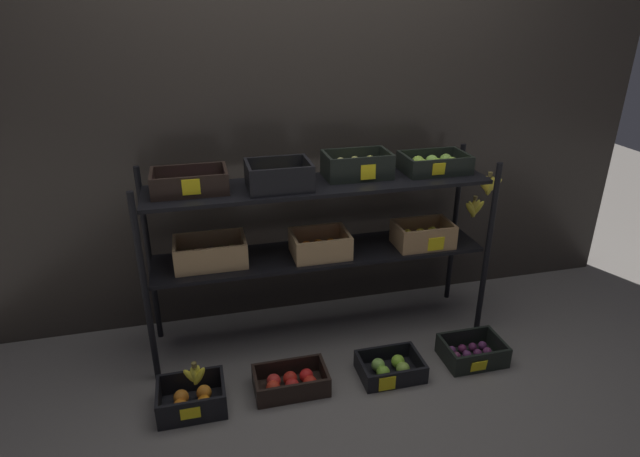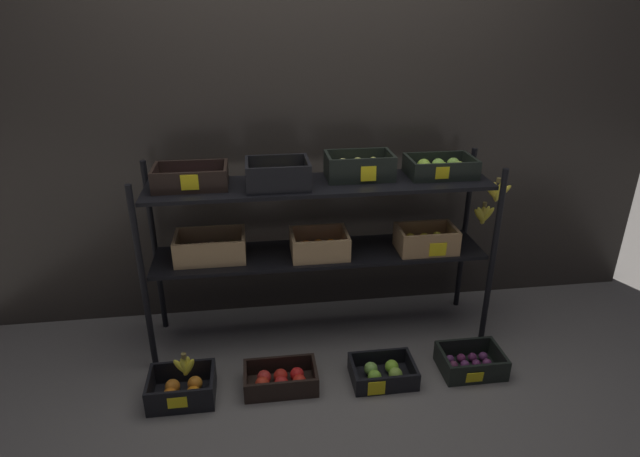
% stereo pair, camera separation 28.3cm
% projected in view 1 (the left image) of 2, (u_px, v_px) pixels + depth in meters
% --- Properties ---
extents(ground_plane, '(10.00, 10.00, 0.00)m').
position_uv_depth(ground_plane, '(320.00, 333.00, 3.11)').
color(ground_plane, '#605B56').
extents(storefront_wall, '(4.24, 0.12, 2.12)m').
position_uv_depth(storefront_wall, '(304.00, 141.00, 3.03)').
color(storefront_wall, '#2D2823').
rests_on(storefront_wall, ground_plane).
extents(display_rack, '(1.98, 0.42, 1.07)m').
position_uv_depth(display_rack, '(323.00, 213.00, 2.81)').
color(display_rack, black).
rests_on(display_rack, ground_plane).
extents(crate_ground_orange, '(0.32, 0.25, 0.13)m').
position_uv_depth(crate_ground_orange, '(192.00, 399.00, 2.52)').
color(crate_ground_orange, black).
rests_on(crate_ground_orange, ground_plane).
extents(crate_ground_apple_red, '(0.37, 0.22, 0.11)m').
position_uv_depth(crate_ground_apple_red, '(291.00, 382.00, 2.64)').
color(crate_ground_apple_red, black).
rests_on(crate_ground_apple_red, ground_plane).
extents(crate_ground_apple_green, '(0.33, 0.24, 0.10)m').
position_uv_depth(crate_ground_apple_green, '(390.00, 368.00, 2.75)').
color(crate_ground_apple_green, black).
rests_on(crate_ground_apple_green, ground_plane).
extents(crate_ground_plum, '(0.33, 0.25, 0.12)m').
position_uv_depth(crate_ground_plum, '(472.00, 353.00, 2.86)').
color(crate_ground_plum, black).
rests_on(crate_ground_plum, ground_plane).
extents(banana_bunch_loose, '(0.12, 0.04, 0.13)m').
position_uv_depth(banana_bunch_loose, '(195.00, 375.00, 2.46)').
color(banana_bunch_loose, brown).
rests_on(banana_bunch_loose, crate_ground_orange).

